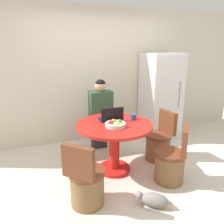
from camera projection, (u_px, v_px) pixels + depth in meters
ground_plane at (125, 176)px, 3.23m from camera, size 12.00×12.00×0.00m
wall_back at (94, 76)px, 4.32m from camera, size 7.00×0.06×2.60m
refrigerator at (160, 96)px, 4.52m from camera, size 0.70×0.70×1.74m
dining_table at (114, 137)px, 3.25m from camera, size 1.13×1.13×0.77m
chair_near_right_corner at (171, 163)px, 3.05m from camera, size 0.50×0.49×0.83m
chair_right_side at (159, 143)px, 3.69m from camera, size 0.44×0.43×0.83m
chair_near_left_corner at (86, 184)px, 2.59m from camera, size 0.50×0.50×0.83m
person_seated at (100, 112)px, 3.92m from camera, size 0.40×0.37×1.32m
laptop at (111, 117)px, 3.33m from camera, size 0.35×0.22×0.21m
fruit_bowl at (115, 124)px, 3.06m from camera, size 0.29×0.29×0.10m
coffee_cup at (133, 117)px, 3.37m from camera, size 0.09×0.09×0.09m
cat at (154, 200)px, 2.60m from camera, size 0.38×0.32×0.18m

